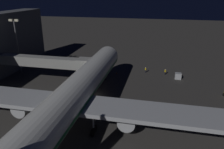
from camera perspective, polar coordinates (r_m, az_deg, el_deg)
ground_plane at (r=51.36m, az=-4.84°, el=-5.84°), size 320.00×320.00×0.00m
airliner_at_gate at (r=38.48m, az=-10.60°, el=-6.36°), size 52.89×60.03×18.26m
jet_bridge at (r=59.30m, az=-15.69°, el=3.08°), size 25.15×3.40×7.25m
apron_floodlight_mast at (r=68.52m, az=-23.34°, el=7.59°), size 2.90×0.50×15.82m
baggage_container_mid_row at (r=63.99m, az=16.72°, el=-0.37°), size 1.71×1.53×1.68m
ground_crew_near_nose_gear at (r=66.73m, az=8.69°, el=1.27°), size 0.40×0.40×1.74m
ground_crew_under_port_wing at (r=66.14m, az=13.59°, el=0.75°), size 0.40×0.40×1.77m
traffic_cone_nose_port at (r=65.28m, az=1.24°, el=0.43°), size 0.36×0.36×0.55m
traffic_cone_nose_starboard at (r=66.24m, az=-2.49°, el=0.72°), size 0.36×0.36×0.55m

